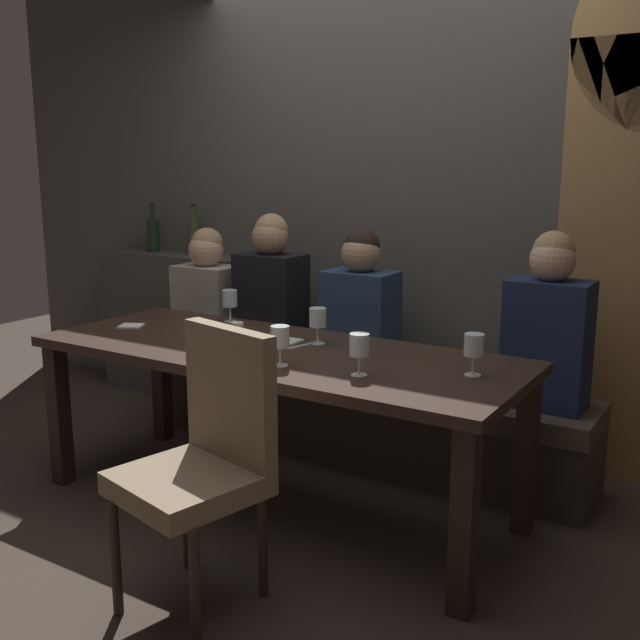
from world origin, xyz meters
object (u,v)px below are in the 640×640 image
(diner_far_end, at_px, (360,307))
(wine_glass_far_right, at_px, (318,319))
(wine_glass_near_right, at_px, (474,347))
(banquette_bench, at_px, (352,414))
(wine_bottle_pale_label, at_px, (194,236))
(wine_glass_end_right, at_px, (280,339))
(diner_near_end, at_px, (549,325))
(wine_glass_center_back, at_px, (359,346))
(dessert_plate, at_px, (276,340))
(dining_table, at_px, (275,368))
(espresso_cup, at_px, (237,330))
(wine_glass_end_left, at_px, (230,299))
(chair_near_side, at_px, (206,450))
(wine_bottle_dark_red, at_px, (153,234))
(diner_bearded, at_px, (271,292))
(diner_redhead, at_px, (207,294))
(fork_on_table, at_px, (303,346))

(diner_far_end, distance_m, wine_glass_far_right, 0.56)
(wine_glass_near_right, bearing_deg, banquette_bench, 144.06)
(wine_bottle_pale_label, relative_size, wine_glass_end_right, 1.99)
(diner_near_end, relative_size, wine_glass_center_back, 4.86)
(wine_glass_near_right, bearing_deg, dessert_plate, 178.33)
(wine_glass_far_right, distance_m, wine_glass_end_right, 0.40)
(wine_glass_center_back, relative_size, wine_glass_end_right, 1.00)
(wine_glass_center_back, bearing_deg, wine_bottle_pale_label, 147.01)
(wine_bottle_pale_label, height_order, wine_glass_end_right, wine_bottle_pale_label)
(dining_table, bearing_deg, diner_near_end, 35.75)
(espresso_cup, bearing_deg, banquette_bench, 64.18)
(wine_bottle_pale_label, distance_m, wine_glass_end_left, 1.15)
(diner_far_end, bearing_deg, chair_near_side, -82.53)
(wine_bottle_dark_red, relative_size, wine_glass_center_back, 1.99)
(diner_bearded, xyz_separation_m, espresso_cup, (0.23, -0.59, -0.07))
(diner_far_end, distance_m, diner_near_end, 0.96)
(banquette_bench, distance_m, diner_near_end, 1.16)
(chair_near_side, height_order, wine_glass_center_back, chair_near_side)
(espresso_cup, bearing_deg, wine_bottle_pale_label, 138.85)
(diner_redhead, xyz_separation_m, fork_on_table, (1.04, -0.58, -0.05))
(diner_bearded, bearing_deg, wine_glass_center_back, -40.01)
(diner_bearded, bearing_deg, wine_glass_far_right, -39.74)
(wine_bottle_pale_label, distance_m, wine_glass_far_right, 1.76)
(wine_bottle_dark_red, height_order, dessert_plate, wine_bottle_dark_red)
(diner_far_end, relative_size, wine_glass_near_right, 4.65)
(wine_glass_end_left, bearing_deg, diner_near_end, 14.12)
(diner_redhead, bearing_deg, wine_glass_near_right, -18.68)
(wine_bottle_pale_label, height_order, dessert_plate, wine_bottle_pale_label)
(wine_glass_center_back, bearing_deg, wine_glass_near_right, 31.62)
(wine_glass_center_back, bearing_deg, diner_bearded, 139.99)
(diner_bearded, bearing_deg, wine_bottle_pale_label, 157.13)
(chair_near_side, xyz_separation_m, diner_near_end, (0.77, 1.44, 0.27))
(banquette_bench, relative_size, wine_glass_center_back, 15.24)
(wine_glass_near_right, height_order, wine_glass_center_back, same)
(wine_glass_near_right, height_order, dessert_plate, wine_glass_near_right)
(chair_near_side, height_order, wine_glass_end_left, chair_near_side)
(diner_far_end, relative_size, wine_glass_end_left, 4.65)
(wine_bottle_pale_label, bearing_deg, chair_near_side, -48.08)
(wine_bottle_dark_red, xyz_separation_m, wine_glass_end_left, (1.21, -0.71, -0.21))
(diner_bearded, height_order, wine_glass_near_right, diner_bearded)
(wine_bottle_dark_red, distance_m, espresso_cup, 1.75)
(wine_glass_near_right, bearing_deg, wine_bottle_pale_label, 156.10)
(diner_far_end, xyz_separation_m, wine_glass_far_right, (0.09, -0.55, 0.04))
(diner_near_end, bearing_deg, wine_glass_end_right, -130.72)
(diner_redhead, bearing_deg, banquette_bench, 1.21)
(wine_bottle_dark_red, height_order, wine_glass_end_right, wine_bottle_dark_red)
(dining_table, height_order, wine_glass_near_right, wine_glass_near_right)
(diner_far_end, height_order, wine_bottle_dark_red, wine_bottle_dark_red)
(chair_near_side, xyz_separation_m, diner_far_end, (-0.19, 1.45, 0.25))
(chair_near_side, xyz_separation_m, diner_bearded, (-0.74, 1.42, 0.28))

